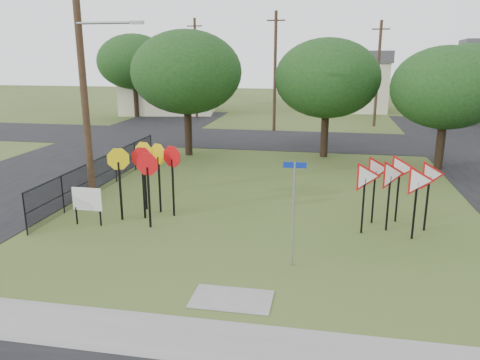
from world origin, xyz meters
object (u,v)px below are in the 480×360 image
Objects in this scene: stop_sign_cluster at (147,165)px; yield_sign_cluster at (396,177)px; info_board at (87,200)px; street_name_sign at (293,208)px.

stop_sign_cluster is 0.84× the size of yield_sign_cluster.
yield_sign_cluster is at bearing 8.30° from info_board.
street_name_sign reaches higher than info_board.
stop_sign_cluster is at bearing 33.86° from info_board.
stop_sign_cluster reaches higher than yield_sign_cluster.
stop_sign_cluster is 8.73m from yield_sign_cluster.
info_board is at bearing -146.14° from stop_sign_cluster.
yield_sign_cluster is 2.33× the size of info_board.
yield_sign_cluster is (3.18, 3.52, 0.12)m from street_name_sign.
info_board is (-10.54, -1.54, -0.95)m from yield_sign_cluster.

